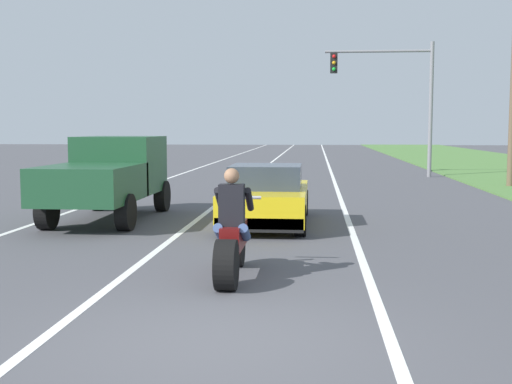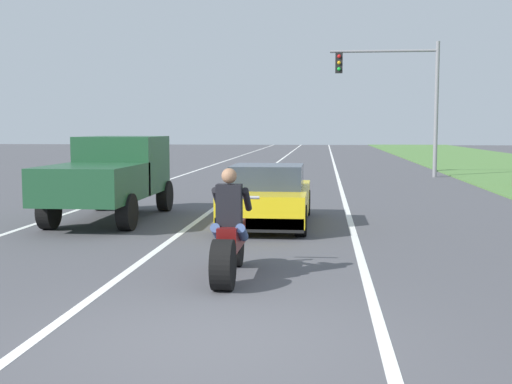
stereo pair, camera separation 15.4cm
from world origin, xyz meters
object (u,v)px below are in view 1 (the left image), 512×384
object	(u,v)px
motorcycle_with_rider	(232,239)
traffic_light_mast_near	(397,87)
pickup_truck_left_lane_dark_green	(109,174)
sports_car_yellow	(267,197)

from	to	relation	value
motorcycle_with_rider	traffic_light_mast_near	size ratio (longest dim) A/B	0.37
pickup_truck_left_lane_dark_green	traffic_light_mast_near	xyz separation A→B (m)	(8.52, 14.73, 2.90)
pickup_truck_left_lane_dark_green	traffic_light_mast_near	world-z (taller)	traffic_light_mast_near
sports_car_yellow	traffic_light_mast_near	xyz separation A→B (m)	(4.72, 15.17, 3.38)
sports_car_yellow	pickup_truck_left_lane_dark_green	bearing A→B (deg)	173.44
sports_car_yellow	motorcycle_with_rider	bearing A→B (deg)	-90.95
sports_car_yellow	traffic_light_mast_near	size ratio (longest dim) A/B	0.72
sports_car_yellow	traffic_light_mast_near	world-z (taller)	traffic_light_mast_near
sports_car_yellow	pickup_truck_left_lane_dark_green	xyz separation A→B (m)	(-3.80, 0.44, 0.48)
sports_car_yellow	pickup_truck_left_lane_dark_green	world-z (taller)	pickup_truck_left_lane_dark_green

